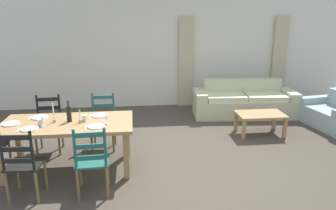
% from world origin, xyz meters
% --- Properties ---
extents(ground_plane, '(9.60, 9.60, 0.02)m').
position_xyz_m(ground_plane, '(0.00, 0.00, -0.01)').
color(ground_plane, '#463D32').
extents(wall_far, '(9.60, 0.16, 2.70)m').
position_xyz_m(wall_far, '(0.00, 3.30, 1.35)').
color(wall_far, beige).
rests_on(wall_far, ground_plane).
extents(curtain_panel_left, '(0.35, 0.08, 2.20)m').
position_xyz_m(curtain_panel_left, '(0.71, 3.16, 1.10)').
color(curtain_panel_left, '#C0B188').
rests_on(curtain_panel_left, ground_plane).
extents(curtain_panel_right, '(0.35, 0.08, 2.20)m').
position_xyz_m(curtain_panel_right, '(3.11, 3.16, 1.10)').
color(curtain_panel_right, '#C0B188').
rests_on(curtain_panel_right, ground_plane).
extents(dining_table, '(1.90, 0.96, 0.75)m').
position_xyz_m(dining_table, '(-1.57, -0.06, 0.66)').
color(dining_table, '#A57E4D').
rests_on(dining_table, ground_plane).
extents(dining_chair_near_left, '(0.45, 0.43, 0.96)m').
position_xyz_m(dining_chair_near_left, '(-1.99, -0.81, 0.48)').
color(dining_chair_near_left, black).
rests_on(dining_chair_near_left, ground_plane).
extents(dining_chair_near_right, '(0.44, 0.42, 0.96)m').
position_xyz_m(dining_chair_near_right, '(-1.14, -0.82, 0.48)').
color(dining_chair_near_right, '#215B50').
rests_on(dining_chair_near_right, ground_plane).
extents(dining_chair_far_left, '(0.44, 0.42, 0.96)m').
position_xyz_m(dining_chair_far_left, '(-2.03, 0.68, 0.48)').
color(dining_chair_far_left, black).
rests_on(dining_chair_far_left, ground_plane).
extents(dining_chair_far_right, '(0.44, 0.42, 0.96)m').
position_xyz_m(dining_chair_far_right, '(-1.13, 0.72, 0.48)').
color(dining_chair_far_right, '#26584F').
rests_on(dining_chair_far_right, ground_plane).
extents(dinner_plate_near_left, '(0.24, 0.24, 0.02)m').
position_xyz_m(dinner_plate_near_left, '(-2.02, -0.31, 0.76)').
color(dinner_plate_near_left, white).
rests_on(dinner_plate_near_left, dining_table).
extents(fork_near_left, '(0.03, 0.17, 0.01)m').
position_xyz_m(fork_near_left, '(-2.17, -0.31, 0.75)').
color(fork_near_left, silver).
rests_on(fork_near_left, dining_table).
extents(dinner_plate_near_right, '(0.24, 0.24, 0.02)m').
position_xyz_m(dinner_plate_near_right, '(-1.12, -0.31, 0.76)').
color(dinner_plate_near_right, white).
rests_on(dinner_plate_near_right, dining_table).
extents(fork_near_right, '(0.03, 0.17, 0.01)m').
position_xyz_m(fork_near_right, '(-1.27, -0.31, 0.75)').
color(fork_near_right, silver).
rests_on(fork_near_right, dining_table).
extents(dinner_plate_far_left, '(0.24, 0.24, 0.02)m').
position_xyz_m(dinner_plate_far_left, '(-2.02, 0.19, 0.76)').
color(dinner_plate_far_left, white).
rests_on(dinner_plate_far_left, dining_table).
extents(fork_far_left, '(0.03, 0.17, 0.01)m').
position_xyz_m(fork_far_left, '(-2.17, 0.19, 0.75)').
color(fork_far_left, silver).
rests_on(fork_far_left, dining_table).
extents(dinner_plate_far_right, '(0.24, 0.24, 0.02)m').
position_xyz_m(dinner_plate_far_right, '(-1.12, 0.19, 0.76)').
color(dinner_plate_far_right, white).
rests_on(dinner_plate_far_right, dining_table).
extents(fork_far_right, '(0.03, 0.17, 0.01)m').
position_xyz_m(fork_far_right, '(-1.27, 0.19, 0.75)').
color(fork_far_right, silver).
rests_on(fork_far_right, dining_table).
extents(dinner_plate_head_west, '(0.24, 0.24, 0.02)m').
position_xyz_m(dinner_plate_head_west, '(-2.35, -0.06, 0.76)').
color(dinner_plate_head_west, white).
rests_on(dinner_plate_head_west, dining_table).
extents(fork_head_west, '(0.02, 0.17, 0.01)m').
position_xyz_m(fork_head_west, '(-2.50, -0.06, 0.75)').
color(fork_head_west, silver).
rests_on(fork_head_west, dining_table).
extents(wine_bottle, '(0.07, 0.07, 0.32)m').
position_xyz_m(wine_bottle, '(-1.54, -0.03, 0.87)').
color(wine_bottle, black).
rests_on(wine_bottle, dining_table).
extents(wine_glass_near_left, '(0.06, 0.06, 0.16)m').
position_xyz_m(wine_glass_near_left, '(-1.87, -0.20, 0.86)').
color(wine_glass_near_left, white).
rests_on(wine_glass_near_left, dining_table).
extents(wine_glass_near_right, '(0.06, 0.06, 0.16)m').
position_xyz_m(wine_glass_near_right, '(-0.98, -0.20, 0.86)').
color(wine_glass_near_right, white).
rests_on(wine_glass_near_right, dining_table).
extents(coffee_cup_primary, '(0.07, 0.07, 0.09)m').
position_xyz_m(coffee_cup_primary, '(-1.32, -0.03, 0.80)').
color(coffee_cup_primary, beige).
rests_on(coffee_cup_primary, dining_table).
extents(coffee_cup_secondary, '(0.07, 0.07, 0.09)m').
position_xyz_m(coffee_cup_secondary, '(-1.91, -0.16, 0.80)').
color(coffee_cup_secondary, beige).
rests_on(coffee_cup_secondary, dining_table).
extents(candle_tall, '(0.05, 0.05, 0.29)m').
position_xyz_m(candle_tall, '(-1.75, -0.04, 0.84)').
color(candle_tall, '#998C66').
rests_on(candle_tall, dining_table).
extents(candle_short, '(0.05, 0.05, 0.19)m').
position_xyz_m(candle_short, '(-1.37, -0.10, 0.80)').
color(candle_short, '#998C66').
rests_on(candle_short, dining_table).
extents(couch, '(2.34, 0.98, 0.80)m').
position_xyz_m(couch, '(1.92, 2.23, 0.29)').
color(couch, '#BFBF92').
rests_on(couch, ground_plane).
extents(coffee_table, '(0.90, 0.56, 0.42)m').
position_xyz_m(coffee_table, '(1.83, 1.02, 0.36)').
color(coffee_table, '#A57E4D').
rests_on(coffee_table, ground_plane).
extents(armchair_upholstered, '(0.98, 1.27, 0.72)m').
position_xyz_m(armchair_upholstered, '(3.53, 1.28, 0.25)').
color(armchair_upholstered, '#96A9A6').
rests_on(armchair_upholstered, ground_plane).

